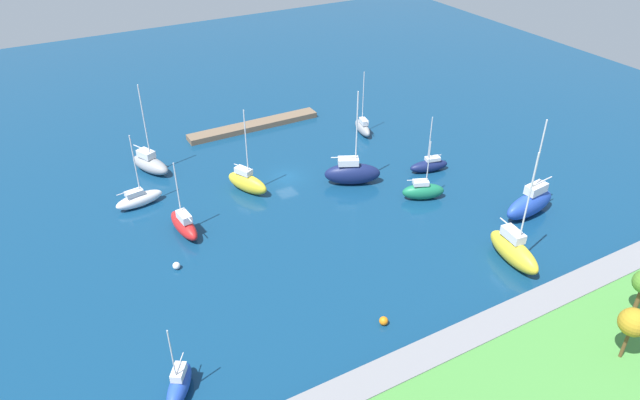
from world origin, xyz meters
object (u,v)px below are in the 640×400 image
sailboat_navy_west_end (429,165)px  sailboat_navy_inner_mooring (352,173)px  sailboat_gray_far_south (150,164)px  pier_dock (254,126)px  sailboat_blue_lone_south (530,203)px  sailboat_red_off_beacon (184,224)px  sailboat_yellow_lone_north (247,182)px  sailboat_white_by_breakwater (139,199)px  park_tree_mideast (633,323)px  mooring_buoy_orange (384,321)px  sailboat_green_along_channel (423,191)px  mooring_buoy_white (176,266)px  sailboat_gray_center_basin (363,127)px  sailboat_yellow_outer_mooring (514,250)px  sailboat_blue_east_end (179,385)px

sailboat_navy_west_end → sailboat_navy_inner_mooring: bearing=0.2°
sailboat_navy_inner_mooring → sailboat_gray_far_south: size_ratio=1.02×
pier_dock → sailboat_navy_west_end: sailboat_navy_west_end is taller
sailboat_blue_lone_south → sailboat_red_off_beacon: (37.88, -16.75, -0.49)m
sailboat_yellow_lone_north → sailboat_white_by_breakwater: 13.62m
park_tree_mideast → mooring_buoy_orange: 21.14m
park_tree_mideast → sailboat_green_along_channel: bearing=-94.3°
mooring_buoy_white → sailboat_navy_west_end: bearing=-174.2°
sailboat_gray_center_basin → sailboat_yellow_lone_north: (22.42, 7.24, 0.32)m
mooring_buoy_orange → sailboat_navy_inner_mooring: bearing=-115.2°
sailboat_blue_lone_south → sailboat_yellow_outer_mooring: (8.47, 5.81, -0.12)m
sailboat_yellow_outer_mooring → sailboat_blue_east_end: bearing=-84.3°
sailboat_white_by_breakwater → mooring_buoy_white: (-0.24, 14.42, -0.59)m
sailboat_gray_far_south → sailboat_gray_center_basin: bearing=57.7°
sailboat_yellow_outer_mooring → sailboat_red_off_beacon: bearing=-121.0°
mooring_buoy_orange → sailboat_yellow_lone_north: bearing=-86.5°
park_tree_mideast → sailboat_yellow_lone_north: size_ratio=0.45×
sailboat_navy_inner_mooring → mooring_buoy_white: bearing=-140.3°
sailboat_blue_lone_south → pier_dock: bearing=-69.9°
sailboat_navy_inner_mooring → sailboat_green_along_channel: (-5.88, 7.64, -0.47)m
pier_dock → sailboat_blue_lone_south: bearing=116.3°
mooring_buoy_white → sailboat_yellow_lone_north: bearing=-139.6°
sailboat_yellow_outer_mooring → mooring_buoy_white: 36.31m
sailboat_red_off_beacon → sailboat_navy_west_end: sailboat_red_off_beacon is taller
sailboat_blue_lone_south → sailboat_yellow_lone_north: 35.33m
sailboat_green_along_channel → mooring_buoy_orange: 23.57m
sailboat_yellow_lone_north → sailboat_red_off_beacon: bearing=-88.9°
sailboat_green_along_channel → sailboat_gray_far_south: bearing=163.3°
sailboat_blue_east_end → sailboat_white_by_breakwater: bearing=-154.7°
pier_dock → sailboat_yellow_outer_mooring: size_ratio=1.57×
pier_dock → park_tree_mideast: park_tree_mideast is taller
mooring_buoy_white → sailboat_green_along_channel: bearing=177.3°
sailboat_gray_center_basin → sailboat_green_along_channel: 20.08m
sailboat_yellow_lone_north → sailboat_red_off_beacon: 11.30m
pier_dock → sailboat_blue_lone_south: 43.63m
sailboat_green_along_channel → sailboat_navy_west_end: (-5.13, -5.25, -0.22)m
sailboat_red_off_beacon → sailboat_gray_far_south: bearing=-7.3°
sailboat_gray_center_basin → sailboat_gray_far_south: (32.02, -4.11, 0.18)m
pier_dock → mooring_buoy_white: (21.38, 28.29, -0.03)m
park_tree_mideast → sailboat_yellow_lone_north: (16.57, -42.95, -3.92)m
sailboat_yellow_lone_north → mooring_buoy_orange: bearing=-22.1°
park_tree_mideast → sailboat_blue_east_end: bearing=-24.9°
park_tree_mideast → sailboat_gray_far_south: sailboat_gray_far_south is taller
sailboat_red_off_beacon → mooring_buoy_white: bearing=148.8°
sailboat_blue_lone_south → sailboat_gray_far_south: sailboat_blue_lone_south is taller
sailboat_blue_east_end → sailboat_navy_west_end: bearing=149.0°
sailboat_white_by_breakwater → pier_dock: bearing=24.4°
sailboat_navy_inner_mooring → sailboat_navy_west_end: size_ratio=1.59×
sailboat_navy_inner_mooring → mooring_buoy_white: (25.90, 6.14, -1.21)m
sailboat_navy_inner_mooring → pier_dock: bearing=127.9°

